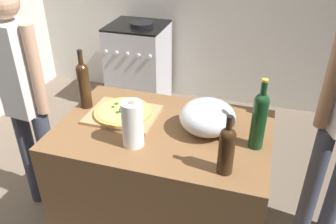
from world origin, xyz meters
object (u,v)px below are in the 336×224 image
(mixing_bowl, at_px, (207,117))
(paper_towel_roll, at_px, (133,124))
(stove, at_px, (139,66))
(person_in_stripes, at_px, (24,96))
(wine_bottle_green, at_px, (227,148))
(pizza, at_px, (123,112))
(wine_bottle_amber, at_px, (259,118))
(wine_bottle_clear, at_px, (84,83))

(mixing_bowl, xyz_separation_m, paper_towel_roll, (-0.34, -0.23, 0.03))
(stove, relative_size, person_in_stripes, 0.60)
(paper_towel_roll, relative_size, wine_bottle_green, 0.84)
(pizza, distance_m, paper_towel_roll, 0.31)
(wine_bottle_amber, distance_m, person_in_stripes, 1.50)
(wine_bottle_clear, relative_size, person_in_stripes, 0.23)
(wine_bottle_clear, bearing_deg, mixing_bowl, -4.46)
(pizza, distance_m, wine_bottle_clear, 0.30)
(wine_bottle_green, bearing_deg, paper_towel_roll, 170.93)
(wine_bottle_clear, height_order, person_in_stripes, person_in_stripes)
(pizza, height_order, stove, stove)
(wine_bottle_green, bearing_deg, pizza, 153.63)
(paper_towel_roll, distance_m, person_in_stripes, 0.93)
(stove, bearing_deg, pizza, -71.31)
(paper_towel_roll, relative_size, stove, 0.26)
(wine_bottle_clear, bearing_deg, pizza, -9.46)
(wine_bottle_clear, relative_size, stove, 0.38)
(wine_bottle_clear, xyz_separation_m, wine_bottle_green, (0.92, -0.37, -0.03))
(paper_towel_roll, bearing_deg, mixing_bowl, 34.01)
(paper_towel_roll, bearing_deg, wine_bottle_amber, 15.22)
(pizza, xyz_separation_m, mixing_bowl, (0.51, -0.02, 0.06))
(pizza, height_order, paper_towel_roll, paper_towel_roll)
(wine_bottle_amber, bearing_deg, pizza, 174.10)
(wine_bottle_clear, distance_m, person_in_stripes, 0.47)
(mixing_bowl, relative_size, wine_bottle_amber, 0.80)
(paper_towel_roll, distance_m, wine_bottle_green, 0.49)
(wine_bottle_clear, bearing_deg, wine_bottle_green, -21.85)
(wine_bottle_amber, xyz_separation_m, person_in_stripes, (-1.49, 0.11, -0.16))
(pizza, bearing_deg, person_in_stripes, 177.35)
(mixing_bowl, distance_m, person_in_stripes, 1.22)
(paper_towel_roll, height_order, wine_bottle_clear, wine_bottle_clear)
(mixing_bowl, distance_m, wine_bottle_green, 0.34)
(pizza, bearing_deg, wine_bottle_green, -26.37)
(paper_towel_roll, bearing_deg, person_in_stripes, 162.37)
(wine_bottle_clear, xyz_separation_m, wine_bottle_amber, (1.04, -0.12, 0.01))
(paper_towel_roll, height_order, wine_bottle_green, wine_bottle_green)
(mixing_bowl, relative_size, wine_bottle_green, 1.01)
(paper_towel_roll, distance_m, stove, 2.20)
(wine_bottle_amber, bearing_deg, wine_bottle_green, -116.64)
(pizza, distance_m, stove, 1.89)
(person_in_stripes, bearing_deg, mixing_bowl, -2.31)
(wine_bottle_clear, distance_m, stove, 1.83)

